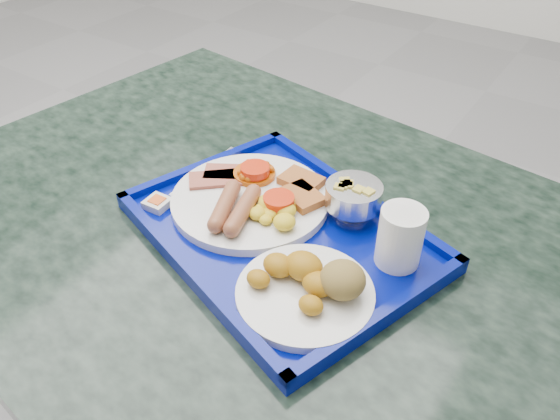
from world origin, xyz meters
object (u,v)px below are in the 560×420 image
main_plate (255,198)px  juice_cup (401,236)px  bread_plate (311,286)px  table (276,318)px  fruit_bowl (353,196)px  tray (280,233)px

main_plate → juice_cup: (0.25, 0.01, 0.03)m
bread_plate → juice_cup: size_ratio=2.08×
table → fruit_bowl: (0.09, 0.08, 0.27)m
table → bread_plate: size_ratio=7.49×
table → fruit_bowl: bearing=43.6°
tray → bread_plate: bread_plate is taller
table → fruit_bowl: size_ratio=15.73×
main_plate → tray: bearing=-23.1°
fruit_bowl → juice_cup: 0.12m
bread_plate → juice_cup: 0.15m
fruit_bowl → juice_cup: bearing=-27.7°
tray → fruit_bowl: (0.08, 0.09, 0.05)m
juice_cup → main_plate: bearing=-178.1°
table → main_plate: main_plate is taller
table → fruit_bowl: fruit_bowl is taller
juice_cup → fruit_bowl: bearing=152.3°
table → main_plate: size_ratio=5.41×
tray → table: bearing=148.2°
table → juice_cup: juice_cup is taller
main_plate → fruit_bowl: size_ratio=2.91×
fruit_bowl → bread_plate: bearing=-79.0°
table → juice_cup: 0.34m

